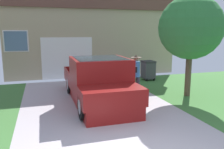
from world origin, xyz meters
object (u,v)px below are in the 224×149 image
(pickup_truck, at_px, (99,83))
(handbag, at_px, (140,96))
(house_with_garage, at_px, (85,32))
(front_yard_tree, at_px, (189,29))
(person_with_hat, at_px, (136,74))
(wheeled_trash_bin, at_px, (148,70))

(pickup_truck, distance_m, handbag, 1.76)
(pickup_truck, distance_m, house_with_garage, 8.56)
(pickup_truck, xyz_separation_m, front_yard_tree, (3.60, -0.12, 1.94))
(house_with_garage, bearing_deg, pickup_truck, -97.55)
(person_with_hat, xyz_separation_m, wheeled_trash_bin, (1.96, 2.90, -0.37))
(pickup_truck, distance_m, front_yard_tree, 4.09)
(handbag, height_order, front_yard_tree, front_yard_tree)
(house_with_garage, height_order, front_yard_tree, house_with_garage)
(pickup_truck, distance_m, person_with_hat, 1.65)
(pickup_truck, xyz_separation_m, person_with_hat, (1.60, 0.36, 0.20))
(house_with_garage, relative_size, wheeled_trash_bin, 9.89)
(person_with_hat, relative_size, house_with_garage, 0.16)
(handbag, distance_m, wheeled_trash_bin, 3.79)
(person_with_hat, relative_size, wheeled_trash_bin, 1.63)
(person_with_hat, distance_m, wheeled_trash_bin, 3.52)
(pickup_truck, height_order, wheeled_trash_bin, pickup_truck)
(house_with_garage, bearing_deg, front_yard_tree, -73.47)
(pickup_truck, bearing_deg, house_with_garage, -97.40)
(house_with_garage, xyz_separation_m, wheeled_trash_bin, (2.46, -5.04, -1.98))
(front_yard_tree, bearing_deg, house_with_garage, 106.53)
(wheeled_trash_bin, bearing_deg, house_with_garage, 116.01)
(wheeled_trash_bin, bearing_deg, pickup_truck, -137.49)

